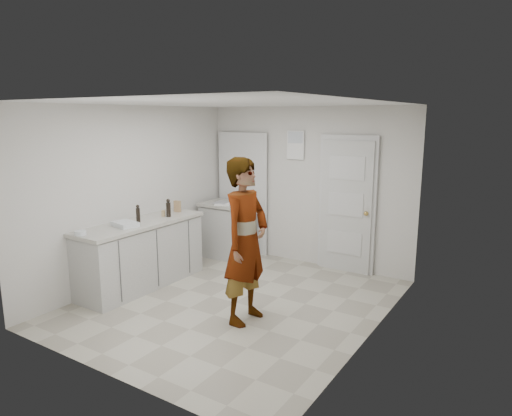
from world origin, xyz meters
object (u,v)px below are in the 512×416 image
Objects in this scene: spice_jar at (163,213)px; cake_mix_box at (177,206)px; baking_dish at (125,224)px; oil_cruet_a at (168,208)px; person at (246,241)px; oil_cruet_b at (138,214)px; egg_bowl at (80,233)px.

cake_mix_box is at bearing 97.19° from spice_jar.
spice_jar is at bearing 90.45° from baking_dish.
oil_cruet_a reaches higher than cake_mix_box.
cake_mix_box reaches higher than spice_jar.
person is at bearing -34.62° from cake_mix_box.
oil_cruet_b is at bearing 87.55° from person.
egg_bowl is (-0.09, -0.85, -0.09)m from oil_cruet_b.
oil_cruet_a reaches higher than egg_bowl.
baking_dish is 2.71× the size of egg_bowl.
oil_cruet_b is at bearing 93.58° from baking_dish.
spice_jar is (-1.81, 0.56, 0.01)m from person.
person is 1.82m from oil_cruet_a.
oil_cruet_a is at bearing -77.18° from cake_mix_box.
oil_cruet_a is at bearing 71.77° from person.
person is 21.89× the size of spice_jar.
person reaches higher than baking_dish.
oil_cruet_b is at bearing -91.21° from spice_jar.
spice_jar is at bearing -167.54° from oil_cruet_a.
baking_dish reaches higher than egg_bowl.
cake_mix_box is 0.68× the size of oil_cruet_b.
cake_mix_box is 1.93× the size of spice_jar.
cake_mix_box is 0.44× the size of baking_dish.
baking_dish is (-1.81, -0.17, -0.00)m from person.
oil_cruet_b is 0.27m from baking_dish.
oil_cruet_b is (-1.82, 0.08, 0.09)m from person.
egg_bowl is (-0.11, -0.60, -0.00)m from baking_dish.
person reaches higher than egg_bowl.
person is 2.07m from cake_mix_box.
oil_cruet_b is (0.03, -0.82, 0.03)m from cake_mix_box.
cake_mix_box is (-1.86, 0.91, 0.06)m from person.
oil_cruet_b reaches higher than cake_mix_box.
person is at bearing 5.24° from baking_dish.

